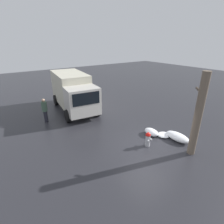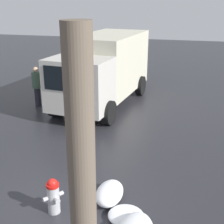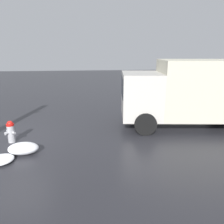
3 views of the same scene
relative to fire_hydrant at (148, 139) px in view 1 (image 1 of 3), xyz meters
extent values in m
plane|color=#28282D|center=(0.00, 0.00, -0.42)|extent=(60.00, 60.00, 0.00)
cylinder|color=#B7B7BC|center=(0.00, 0.00, -0.10)|extent=(0.26, 0.26, 0.64)
cylinder|color=red|center=(0.00, 0.00, 0.26)|extent=(0.28, 0.28, 0.07)
sphere|color=red|center=(0.00, 0.00, 0.29)|extent=(0.22, 0.22, 0.22)
cylinder|color=#B7B7BC|center=(-0.12, -0.14, -0.02)|extent=(0.15, 0.15, 0.11)
cylinder|color=#B7B7BC|center=(0.14, -0.11, -0.02)|extent=(0.13, 0.13, 0.09)
cylinder|color=#B7B7BC|center=(-0.14, 0.12, -0.02)|extent=(0.13, 0.13, 0.09)
cylinder|color=#6B5B4C|center=(-1.75, -1.35, 1.66)|extent=(0.37, 0.37, 4.17)
cylinder|color=#6B5B4C|center=(-1.58, -1.35, 2.83)|extent=(0.43, 0.10, 0.34)
cube|color=beige|center=(5.17, 1.29, 0.99)|extent=(1.89, 2.41, 1.92)
cube|color=black|center=(4.35, 1.39, 1.37)|extent=(0.26, 1.86, 0.85)
cube|color=beige|center=(8.13, 0.93, 1.26)|extent=(4.56, 2.74, 2.46)
cylinder|color=black|center=(5.12, 0.17, 0.03)|extent=(0.93, 0.39, 0.90)
cylinder|color=black|center=(5.39, 2.38, 0.03)|extent=(0.93, 0.39, 0.90)
cylinder|color=black|center=(9.07, -0.31, 0.03)|extent=(0.93, 0.39, 0.90)
cylinder|color=black|center=(9.34, 1.91, 0.03)|extent=(0.93, 0.39, 0.90)
cylinder|color=#23232D|center=(6.32, 3.64, -0.02)|extent=(0.25, 0.25, 0.81)
cylinder|color=#3F5947|center=(6.32, 3.64, 0.72)|extent=(0.37, 0.37, 0.67)
sphere|color=tan|center=(6.32, 3.64, 1.17)|extent=(0.22, 0.22, 0.22)
ellipsoid|color=white|center=(0.70, -1.06, -0.23)|extent=(0.98, 0.60, 0.39)
ellipsoid|color=white|center=(0.17, -1.56, -0.34)|extent=(0.74, 0.77, 0.17)
ellipsoid|color=white|center=(-0.56, -1.86, -0.22)|extent=(1.47, 0.75, 0.40)
camera|label=1|loc=(-5.56, 6.28, 4.97)|focal=28.00mm
camera|label=2|loc=(-5.12, -2.65, 3.98)|focal=50.00mm
camera|label=3|loc=(2.86, -7.90, 2.87)|focal=35.00mm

